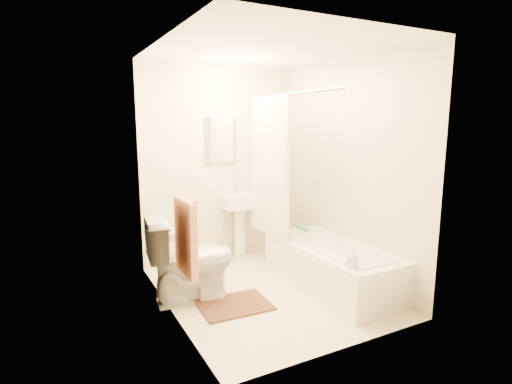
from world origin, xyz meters
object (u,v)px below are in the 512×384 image
sink (241,223)px  bath_mat (235,305)px  toilet (191,260)px  bathtub (331,266)px  soap_bottle (353,259)px

sink → bath_mat: (-0.65, -1.22, -0.44)m
sink → bath_mat: size_ratio=1.38×
toilet → bath_mat: toilet is taller
bathtub → bath_mat: (-1.10, 0.04, -0.21)m
bathtub → soap_bottle: bearing=-111.9°
bath_mat → soap_bottle: 1.19m
toilet → soap_bottle: bearing=-123.0°
toilet → bathtub: toilet is taller
bathtub → soap_bottle: (-0.24, -0.60, 0.31)m
bathtub → soap_bottle: 0.72m
soap_bottle → toilet: bearing=140.1°
bathtub → bath_mat: bearing=177.7°
bathtub → bath_mat: size_ratio=2.43×
toilet → sink: (0.95, 0.89, 0.04)m
bath_mat → soap_bottle: size_ratio=3.83×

